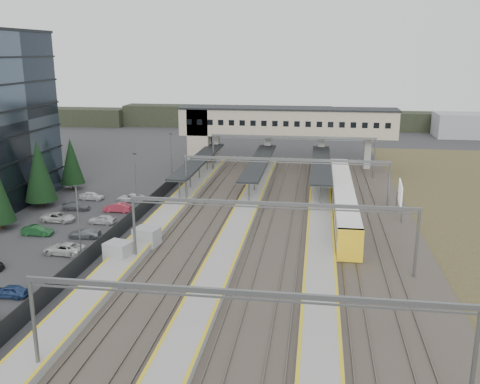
% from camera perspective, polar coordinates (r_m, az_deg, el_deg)
% --- Properties ---
extents(ground, '(220.00, 220.00, 0.00)m').
position_cam_1_polar(ground, '(63.76, -6.98, -4.88)').
color(ground, '#2B2B2D').
rests_on(ground, ground).
extents(car_park, '(10.58, 39.03, 1.28)m').
position_cam_1_polar(car_park, '(65.46, -19.31, -4.55)').
color(car_park, '#962800').
rests_on(car_park, ground).
extents(lampposts, '(0.50, 53.25, 8.07)m').
position_cam_1_polar(lampposts, '(66.10, -13.52, -0.54)').
color(lampposts, slate).
rests_on(lampposts, ground).
extents(fence, '(0.08, 90.00, 2.00)m').
position_cam_1_polar(fence, '(69.86, -11.09, -2.42)').
color(fence, '#26282B').
rests_on(fence, ground).
extents(relay_cabin_near, '(3.07, 2.54, 2.24)m').
position_cam_1_polar(relay_cabin_near, '(60.96, -9.91, -4.81)').
color(relay_cabin_near, gray).
rests_on(relay_cabin_near, ground).
extents(relay_cabin_far, '(2.99, 2.70, 2.31)m').
position_cam_1_polar(relay_cabin_far, '(57.00, -12.82, -6.34)').
color(relay_cabin_far, gray).
rests_on(relay_cabin_far, ground).
extents(rail_corridor, '(34.00, 90.00, 0.92)m').
position_cam_1_polar(rail_corridor, '(66.63, 1.94, -3.63)').
color(rail_corridor, '#3A342B').
rests_on(rail_corridor, ground).
extents(canopies, '(23.10, 30.00, 3.28)m').
position_cam_1_polar(canopies, '(87.10, 2.06, 3.25)').
color(canopies, black).
rests_on(canopies, ground).
extents(footbridge, '(40.40, 6.40, 11.20)m').
position_cam_1_polar(footbridge, '(101.09, 3.42, 7.15)').
color(footbridge, tan).
rests_on(footbridge, ground).
extents(gantries, '(28.40, 62.28, 7.17)m').
position_cam_1_polar(gantries, '(62.89, 4.19, 0.63)').
color(gantries, slate).
rests_on(gantries, ground).
extents(train, '(2.71, 37.59, 3.41)m').
position_cam_1_polar(train, '(73.80, 10.93, -0.72)').
color(train, white).
rests_on(train, ground).
extents(billboard, '(0.61, 5.69, 4.79)m').
position_cam_1_polar(billboard, '(72.73, 16.72, -0.29)').
color(billboard, slate).
rests_on(billboard, ground).
extents(treeline_far, '(170.00, 19.00, 7.00)m').
position_cam_1_polar(treeline_far, '(151.42, 11.22, 7.55)').
color(treeline_far, black).
rests_on(treeline_far, ground).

